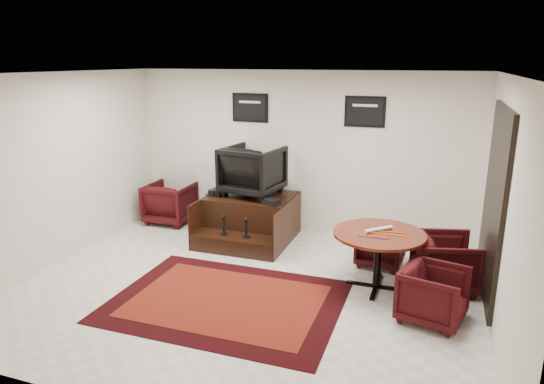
{
  "coord_description": "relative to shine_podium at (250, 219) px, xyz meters",
  "views": [
    {
      "loc": [
        2.28,
        -5.48,
        2.97
      ],
      "look_at": [
        0.06,
        0.9,
        1.11
      ],
      "focal_mm": 32.0,
      "sensor_mm": 36.0,
      "label": 1
    }
  ],
  "objects": [
    {
      "name": "table_chair_back",
      "position": [
        2.24,
        -0.38,
        -0.01
      ],
      "size": [
        0.7,
        0.66,
        0.67
      ],
      "primitive_type": "imported",
      "rotation": [
        0.0,
        0.0,
        3.06
      ],
      "color": "black",
      "rests_on": "ground"
    },
    {
      "name": "umbrella_black",
      "position": [
        -0.84,
        -0.17,
        0.06
      ],
      "size": [
        0.3,
        0.11,
        0.8
      ],
      "primitive_type": null,
      "color": "black",
      "rests_on": "ground"
    },
    {
      "name": "table_chair_corner",
      "position": [
        3.02,
        -1.81,
        0.02
      ],
      "size": [
        0.8,
        0.84,
        0.72
      ],
      "primitive_type": "imported",
      "rotation": [
        0.0,
        0.0,
        1.33
      ],
      "color": "black",
      "rests_on": "ground"
    },
    {
      "name": "table_chair_window",
      "position": [
        3.15,
        -0.87,
        0.06
      ],
      "size": [
        0.9,
        0.94,
        0.8
      ],
      "primitive_type": "imported",
      "rotation": [
        0.0,
        0.0,
        1.82
      ],
      "color": "black",
      "rests_on": "ground"
    },
    {
      "name": "table_clutter",
      "position": [
        2.36,
        -1.22,
        0.45
      ],
      "size": [
        0.57,
        0.32,
        0.01
      ],
      "color": "#DF520C",
      "rests_on": "meeting_table"
    },
    {
      "name": "paper_roll",
      "position": [
        2.27,
        -1.11,
        0.47
      ],
      "size": [
        0.33,
        0.33,
        0.05
      ],
      "primitive_type": "cylinder",
      "rotation": [
        0.0,
        1.57,
        0.78
      ],
      "color": "white",
      "rests_on": "meeting_table"
    },
    {
      "name": "ground",
      "position": [
        0.64,
        -1.78,
        -0.34
      ],
      "size": [
        6.0,
        6.0,
        0.0
      ],
      "primitive_type": "plane",
      "color": "silver",
      "rests_on": "ground"
    },
    {
      "name": "shoes_pair",
      "position": [
        -0.55,
        -0.07,
        0.45
      ],
      "size": [
        0.26,
        0.31,
        0.11
      ],
      "color": "black",
      "rests_on": "shine_podium"
    },
    {
      "name": "shine_podium",
      "position": [
        0.0,
        0.0,
        0.0
      ],
      "size": [
        1.44,
        1.48,
        0.74
      ],
      "color": "black",
      "rests_on": "ground"
    },
    {
      "name": "room_shell",
      "position": [
        1.05,
        -1.65,
        1.44
      ],
      "size": [
        6.02,
        5.02,
        2.81
      ],
      "color": "beige",
      "rests_on": "ground"
    },
    {
      "name": "umbrella_hooked",
      "position": [
        -0.82,
        -0.07,
        0.05
      ],
      "size": [
        0.29,
        0.11,
        0.77
      ],
      "primitive_type": null,
      "color": "black",
      "rests_on": "ground"
    },
    {
      "name": "area_rug",
      "position": [
        0.55,
        -2.19,
        -0.34
      ],
      "size": [
        2.86,
        2.14,
        0.01
      ],
      "color": "black",
      "rests_on": "ground"
    },
    {
      "name": "polish_kit",
      "position": [
        0.48,
        -0.3,
        0.44
      ],
      "size": [
        0.31,
        0.25,
        0.09
      ],
      "primitive_type": "cube",
      "rotation": [
        0.0,
        0.0,
        -0.29
      ],
      "color": "black",
      "rests_on": "shine_podium"
    },
    {
      "name": "shine_chair",
      "position": [
        0.0,
        0.15,
        0.86
      ],
      "size": [
        1.01,
        0.96,
        0.93
      ],
      "primitive_type": "imported",
      "rotation": [
        0.0,
        0.0,
        3.0
      ],
      "color": "black",
      "rests_on": "shine_podium"
    },
    {
      "name": "meeting_table",
      "position": [
        2.29,
        -1.17,
        0.35
      ],
      "size": [
        1.2,
        1.2,
        0.78
      ],
      "color": "#401509",
      "rests_on": "ground"
    },
    {
      "name": "armchair_side",
      "position": [
        -1.73,
        0.31,
        0.07
      ],
      "size": [
        0.81,
        0.76,
        0.82
      ],
      "primitive_type": "imported",
      "rotation": [
        0.0,
        0.0,
        3.16
      ],
      "color": "black",
      "rests_on": "ground"
    }
  ]
}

